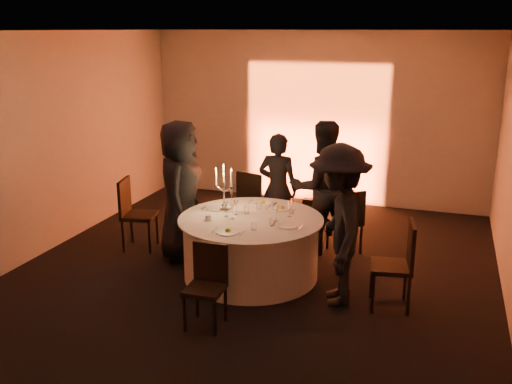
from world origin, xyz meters
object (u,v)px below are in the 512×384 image
(chair_back_right, at_px, (348,218))
(coffee_cup, at_px, (208,218))
(guest_left, at_px, (180,191))
(guest_right, at_px, (339,225))
(guest_back_left, at_px, (278,188))
(chair_left, at_px, (133,210))
(chair_back_left, at_px, (253,200))
(guest_back_right, at_px, (322,187))
(banquet_table, at_px, (251,247))
(chair_front, at_px, (207,281))
(candelabra, at_px, (224,195))
(chair_right, at_px, (399,260))

(chair_back_right, distance_m, coffee_cup, 2.05)
(guest_left, height_order, guest_right, guest_left)
(guest_back_left, bearing_deg, guest_left, 44.59)
(chair_back_right, bearing_deg, coffee_cup, 4.18)
(guest_back_left, xyz_separation_m, coffee_cup, (-0.43, -1.53, -0.01))
(chair_left, bearing_deg, chair_back_right, -87.46)
(chair_back_left, height_order, guest_back_right, guest_back_right)
(chair_left, height_order, guest_back_left, guest_back_left)
(guest_back_left, bearing_deg, coffee_cup, 75.88)
(coffee_cup, bearing_deg, banquet_table, 27.45)
(chair_front, height_order, guest_right, guest_right)
(guest_right, xyz_separation_m, candelabra, (-1.57, 0.51, 0.07))
(coffee_cup, bearing_deg, guest_left, 139.49)
(chair_back_left, xyz_separation_m, guest_left, (-0.65, -1.11, 0.38))
(coffee_cup, bearing_deg, chair_right, -0.90)
(chair_back_left, relative_size, chair_front, 1.14)
(chair_front, relative_size, guest_left, 0.46)
(banquet_table, distance_m, guest_left, 1.27)
(chair_right, relative_size, guest_left, 0.53)
(banquet_table, xyz_separation_m, chair_right, (1.83, -0.28, 0.18))
(banquet_table, xyz_separation_m, guest_back_left, (-0.04, 1.29, 0.42))
(guest_back_left, relative_size, guest_back_right, 0.87)
(guest_left, xyz_separation_m, coffee_cup, (0.63, -0.54, -0.14))
(banquet_table, xyz_separation_m, candelabra, (-0.42, 0.17, 0.60))
(chair_right, bearing_deg, guest_right, -93.72)
(chair_left, relative_size, chair_right, 1.00)
(guest_back_left, relative_size, candelabra, 2.60)
(chair_back_right, relative_size, guest_left, 0.48)
(guest_back_right, bearing_deg, candelabra, 12.12)
(guest_back_left, bearing_deg, chair_left, 27.89)
(chair_front, xyz_separation_m, candelabra, (-0.39, 1.45, 0.50))
(guest_left, bearing_deg, chair_left, 69.28)
(banquet_table, relative_size, guest_right, 0.98)
(candelabra, bearing_deg, chair_front, -75.12)
(guest_right, distance_m, coffee_cup, 1.63)
(chair_back_right, bearing_deg, guest_back_right, -35.38)
(guest_back_left, bearing_deg, chair_back_left, -14.13)
(banquet_table, bearing_deg, chair_front, -91.52)
(chair_front, distance_m, guest_back_left, 2.59)
(banquet_table, height_order, chair_front, chair_front)
(chair_front, bearing_deg, banquet_table, 87.10)
(chair_left, distance_m, chair_back_left, 1.77)
(chair_front, relative_size, guest_right, 0.47)
(guest_back_right, height_order, candelabra, guest_back_right)
(guest_right, bearing_deg, guest_back_right, -177.41)
(coffee_cup, bearing_deg, guest_back_left, 74.28)
(chair_left, bearing_deg, chair_right, -112.23)
(guest_right, bearing_deg, guest_left, -122.70)
(chair_left, distance_m, guest_back_left, 2.08)
(chair_left, xyz_separation_m, guest_back_left, (1.85, 0.91, 0.23))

